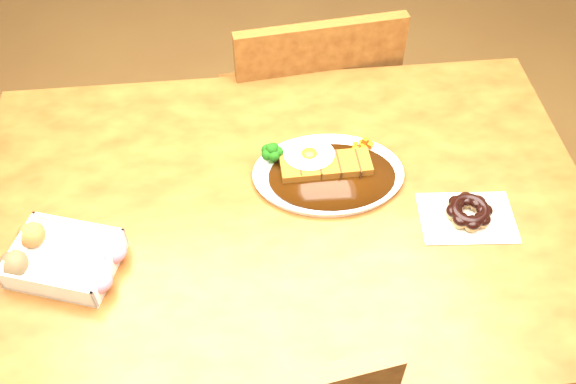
{
  "coord_description": "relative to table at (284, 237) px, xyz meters",
  "views": [
    {
      "loc": [
        -0.07,
        -0.78,
        1.7
      ],
      "look_at": [
        0.01,
        -0.02,
        0.81
      ],
      "focal_mm": 40.0,
      "sensor_mm": 36.0,
      "label": 1
    }
  ],
  "objects": [
    {
      "name": "ground",
      "position": [
        0.0,
        0.0,
        -0.65
      ],
      "size": [
        6.0,
        6.0,
        0.0
      ],
      "primitive_type": "plane",
      "color": "brown",
      "rests_on": "ground"
    },
    {
      "name": "table",
      "position": [
        0.0,
        0.0,
        0.0
      ],
      "size": [
        1.2,
        0.8,
        0.75
      ],
      "color": "#522A10",
      "rests_on": "ground"
    },
    {
      "name": "chair_far",
      "position": [
        0.11,
        0.54,
        -0.17
      ],
      "size": [
        0.46,
        0.46,
        0.87
      ],
      "rotation": [
        0.0,
        0.0,
        3.25
      ],
      "color": "#522A10",
      "rests_on": "ground"
    },
    {
      "name": "katsu_curry_plate",
      "position": [
        0.09,
        0.07,
        0.11
      ],
      "size": [
        0.3,
        0.22,
        0.06
      ],
      "rotation": [
        0.0,
        0.0,
        -0.05
      ],
      "color": "white",
      "rests_on": "table"
    },
    {
      "name": "donut_box",
      "position": [
        -0.4,
        -0.1,
        0.12
      ],
      "size": [
        0.22,
        0.19,
        0.05
      ],
      "rotation": [
        0.0,
        0.0,
        -0.33
      ],
      "color": "white",
      "rests_on": "table"
    },
    {
      "name": "pon_de_ring",
      "position": [
        0.34,
        -0.06,
        0.12
      ],
      "size": [
        0.19,
        0.14,
        0.03
      ],
      "rotation": [
        0.0,
        0.0,
        -0.08
      ],
      "color": "silver",
      "rests_on": "table"
    }
  ]
}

